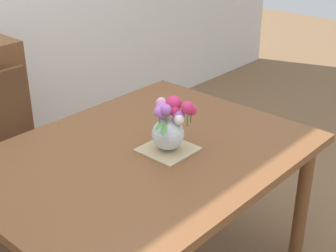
% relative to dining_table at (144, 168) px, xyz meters
% --- Properties ---
extents(dining_table, '(1.47, 1.12, 0.73)m').
position_rel_dining_table_xyz_m(dining_table, '(0.00, 0.00, 0.00)').
color(dining_table, brown).
rests_on(dining_table, ground_plane).
extents(chair_far, '(0.42, 0.42, 0.90)m').
position_rel_dining_table_xyz_m(chair_far, '(-0.15, 0.90, -0.13)').
color(chair_far, brown).
rests_on(chair_far, ground_plane).
extents(placemat, '(0.22, 0.22, 0.01)m').
position_rel_dining_table_xyz_m(placemat, '(0.08, -0.07, 0.09)').
color(placemat, tan).
rests_on(placemat, dining_table).
extents(flower_vase, '(0.23, 0.22, 0.25)m').
position_rel_dining_table_xyz_m(flower_vase, '(0.09, -0.08, 0.21)').
color(flower_vase, silver).
rests_on(flower_vase, placemat).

